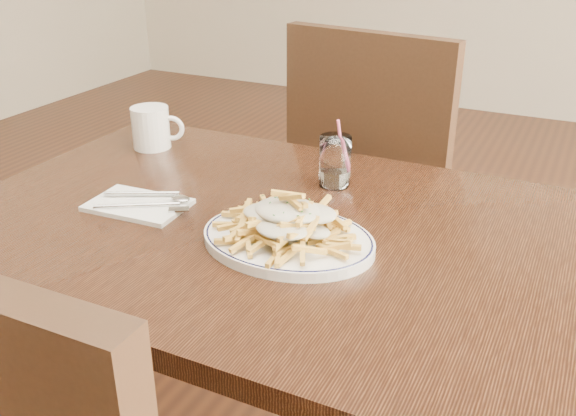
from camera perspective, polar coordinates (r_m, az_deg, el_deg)
The scene contains 8 objects.
table at distance 1.21m, azimuth -1.34°, elevation -4.49°, with size 1.20×0.80×0.75m.
chair_far at distance 1.83m, azimuth 8.27°, elevation 2.31°, with size 0.53×0.53×1.00m.
fries_plate at distance 1.09m, azimuth 0.00°, elevation -2.83°, with size 0.32×0.28×0.02m.
loaded_fries at distance 1.07m, azimuth 0.00°, elevation -0.75°, with size 0.25×0.22×0.07m.
napkin at distance 1.26m, azimuth -13.19°, elevation 0.27°, with size 0.18×0.12×0.01m, color white.
cutlery at distance 1.26m, azimuth -13.07°, elevation 0.70°, with size 0.19×0.16×0.01m.
water_glass at distance 1.31m, azimuth 4.20°, elevation 3.91°, with size 0.06×0.06×0.14m.
coffee_mug at distance 1.56m, azimuth -12.00°, elevation 7.00°, with size 0.12×0.09×0.10m.
Camera 1 is at (0.49, -0.93, 1.27)m, focal length 40.00 mm.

